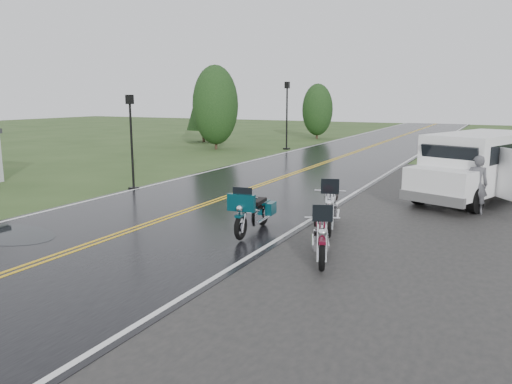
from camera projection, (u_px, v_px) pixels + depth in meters
The scene contains 12 objects.
ground at pixel (124, 234), 12.83m from camera, with size 120.00×120.00×0.00m, color #2D471E.
road at pixel (282, 178), 21.59m from camera, with size 8.00×100.00×0.04m, color black.
motorcycle_red at pixel (322, 242), 9.81m from camera, with size 0.81×2.22×1.31m, color #54091A, non-canonical shape.
motorcycle_teal at pixel (241, 217), 11.96m from camera, with size 0.79×2.18×1.29m, color #05323A, non-canonical shape.
motorcycle_silver at pixel (329, 212), 12.13m from camera, with size 0.88×2.43×1.43m, color #B5B6BD, non-canonical shape.
van_white at pixel (421, 170), 16.06m from camera, with size 2.22×5.93×2.33m, color white, non-canonical shape.
person_at_van at pixel (476, 186), 14.80m from camera, with size 0.64×0.42×1.76m, color #4B4B50.
lamp_post_near_left at pixel (132, 142), 18.68m from camera, with size 0.31×0.31×3.59m, color black, non-canonical shape.
lamp_post_far_left at pixel (287, 116), 33.06m from camera, with size 0.39×0.39×4.51m, color black, non-canonical shape.
tree_left_mid at pixel (216, 114), 33.13m from camera, with size 3.04×3.04×4.75m, color #1E3D19, non-canonical shape.
tree_left_far at pixel (317, 115), 41.71m from camera, with size 2.54×2.54×3.91m, color #1E3D19, non-canonical shape.
pine_left_far at pixel (203, 107), 38.62m from camera, with size 2.58×2.58×5.38m, color #1E3D19, non-canonical shape.
Camera 1 is at (8.65, -9.52, 3.47)m, focal length 35.00 mm.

